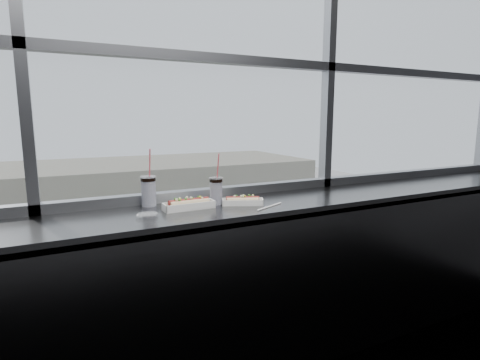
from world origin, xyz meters
name	(u,v)px	position (x,y,z in m)	size (l,w,h in m)	color
wall_back_lower	(206,275)	(0.00, 1.50, 0.55)	(6.00, 6.00, 0.00)	black
window_glass	(201,8)	(0.00, 1.52, 2.30)	(6.00, 6.00, 0.00)	silver
window_mullions	(202,7)	(0.00, 1.50, 2.30)	(6.00, 0.08, 2.40)	gray
counter	(222,211)	(0.00, 1.23, 1.07)	(6.00, 0.55, 0.06)	slate
counter_fascia	(240,310)	(0.00, 0.97, 0.55)	(6.00, 0.04, 1.04)	slate
hotdog_tray_left	(189,204)	(-0.20, 1.24, 1.13)	(0.30, 0.10, 0.07)	white
hotdog_tray_right	(243,201)	(0.13, 1.20, 1.12)	(0.26, 0.18, 0.06)	white
soda_cup_left	(149,189)	(-0.39, 1.42, 1.20)	(0.09, 0.09, 0.35)	white
soda_cup_right	(216,189)	(-0.01, 1.29, 1.19)	(0.09, 0.09, 0.31)	white
loose_straw	(270,206)	(0.25, 1.07, 1.10)	(0.01, 0.01, 0.25)	white
wrapper	(147,214)	(-0.46, 1.17, 1.11)	(0.11, 0.08, 0.03)	silver
plaza_ground	(70,229)	(0.00, 45.00, -11.00)	(120.00, 120.00, 0.00)	#A8A6A3
street_asphalt	(86,333)	(0.00, 21.50, -10.97)	(80.00, 10.00, 0.06)	black
far_sidewalk	(78,281)	(0.00, 29.50, -10.98)	(80.00, 6.00, 0.04)	#A8A6A3
far_building	(69,205)	(0.00, 39.50, -7.00)	(50.00, 14.00, 8.00)	gray
car_far_c	(219,263)	(10.30, 25.50, -9.91)	(6.16, 2.57, 2.05)	#AEAEAE
car_near_e	(317,295)	(13.80, 17.50, -9.85)	(6.55, 2.73, 2.18)	#2921B6
car_near_c	(118,346)	(1.28, 17.50, -9.79)	(6.87, 2.86, 2.29)	maroon
car_far_b	(114,283)	(2.18, 25.50, -9.88)	(6.39, 2.66, 2.13)	maroon
car_near_d	(239,317)	(8.13, 17.50, -9.98)	(5.77, 2.41, 1.92)	beige
pedestrian_c	(148,258)	(5.47, 29.52, -10.02)	(0.84, 0.63, 1.88)	#66605B
tree_center	(101,239)	(1.84, 29.50, -7.84)	(2.98, 2.98, 4.66)	#47382B
tree_right	(210,225)	(11.15, 29.50, -7.91)	(2.91, 2.91, 4.55)	#47382B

